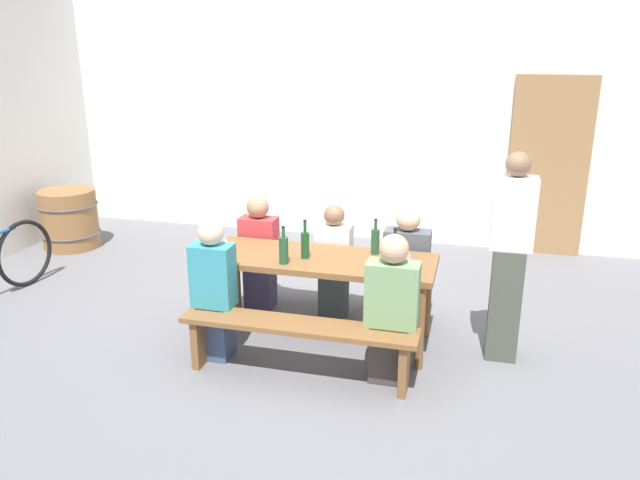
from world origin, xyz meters
name	(u,v)px	position (x,y,z in m)	size (l,w,h in m)	color
ground_plane	(320,339)	(0.00, 0.00, 0.00)	(24.00, 24.00, 0.00)	slate
back_wall	(382,113)	(0.00, 3.04, 1.60)	(14.00, 0.20, 3.20)	silver
wooden_door	(548,167)	(1.99, 2.90, 1.05)	(0.90, 0.06, 2.10)	#9E7247
tasting_table	(320,267)	(0.00, 0.00, 0.66)	(1.91, 0.70, 0.75)	brown
bench_near	(298,335)	(0.00, -0.65, 0.35)	(1.81, 0.30, 0.45)	brown
bench_far	(337,275)	(0.00, 0.65, 0.35)	(1.81, 0.30, 0.45)	brown
wine_bottle_0	(375,241)	(0.43, 0.20, 0.86)	(0.07, 0.07, 0.30)	#234C2D
wine_bottle_1	(305,244)	(-0.11, -0.05, 0.87)	(0.07, 0.07, 0.33)	#194723
wine_bottle_2	(284,249)	(-0.25, -0.22, 0.87)	(0.08, 0.08, 0.31)	#234C2D
wine_bottle_3	(394,253)	(0.63, -0.11, 0.88)	(0.08, 0.08, 0.34)	#332814
wine_glass_0	(409,258)	(0.75, -0.21, 0.89)	(0.07, 0.07, 0.19)	silver
wine_glass_1	(226,243)	(-0.77, -0.15, 0.86)	(0.08, 0.08, 0.15)	silver
seated_guest_near_0	(214,292)	(-0.74, -0.50, 0.56)	(0.33, 0.24, 1.16)	#3A4E70
seated_guest_near_1	(392,312)	(0.68, -0.50, 0.55)	(0.39, 0.24, 1.15)	#3E3833
seated_guest_far_0	(259,255)	(-0.72, 0.50, 0.53)	(0.35, 0.24, 1.11)	#3B3757
seated_guest_far_1	(334,264)	(0.00, 0.50, 0.51)	(0.32, 0.24, 1.07)	#42504E
seated_guest_far_2	(406,269)	(0.66, 0.50, 0.52)	(0.40, 0.24, 1.10)	#503953
standing_host	(509,261)	(1.50, 0.09, 0.82)	(0.32, 0.24, 1.68)	#474A3F
wine_barrel	(70,219)	(-3.64, 1.65, 0.36)	(0.71, 0.71, 0.72)	olive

